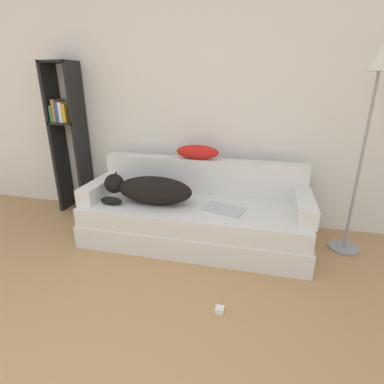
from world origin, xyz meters
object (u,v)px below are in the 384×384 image
(laptop, at_px, (224,209))
(throw_pillow, at_px, (197,152))
(couch, at_px, (194,222))
(bookshelf, at_px, (68,132))
(power_adapter, at_px, (220,310))
(dog, at_px, (149,190))
(floor_lamp, at_px, (374,98))

(laptop, relative_size, throw_pillow, 0.92)
(couch, height_order, bookshelf, bookshelf)
(throw_pillow, distance_m, power_adapter, 1.52)
(bookshelf, distance_m, power_adapter, 2.52)
(dog, bearing_deg, laptop, -0.38)
(bookshelf, bearing_deg, floor_lamp, -4.82)
(throw_pillow, xyz_separation_m, power_adapter, (0.44, -1.23, -0.78))
(bookshelf, bearing_deg, dog, -23.58)
(laptop, bearing_deg, floor_lamp, 29.58)
(throw_pillow, relative_size, power_adapter, 7.49)
(dog, bearing_deg, floor_lamp, 7.96)
(throw_pillow, xyz_separation_m, floor_lamp, (1.42, -0.15, 0.54))
(dog, distance_m, bookshelf, 1.31)
(couch, relative_size, dog, 2.43)
(dog, xyz_separation_m, bookshelf, (-1.14, 0.50, 0.42))
(couch, xyz_separation_m, power_adapter, (0.39, -0.90, -0.17))
(laptop, bearing_deg, power_adapter, -66.50)
(dog, relative_size, laptop, 2.17)
(throw_pillow, distance_m, bookshelf, 1.51)
(laptop, distance_m, floor_lamp, 1.46)
(throw_pillow, bearing_deg, dog, -132.37)
(throw_pillow, height_order, bookshelf, bookshelf)
(laptop, relative_size, floor_lamp, 0.23)
(laptop, xyz_separation_m, power_adapter, (0.10, -0.82, -0.38))
(floor_lamp, bearing_deg, couch, -172.80)
(throw_pillow, bearing_deg, bookshelf, 176.33)
(dog, distance_m, throw_pillow, 0.61)
(couch, bearing_deg, bookshelf, 164.84)
(power_adapter, bearing_deg, dog, 134.21)
(throw_pillow, xyz_separation_m, bookshelf, (-1.51, 0.10, 0.13))
(laptop, xyz_separation_m, bookshelf, (-1.84, 0.50, 0.54))
(couch, height_order, floor_lamp, floor_lamp)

